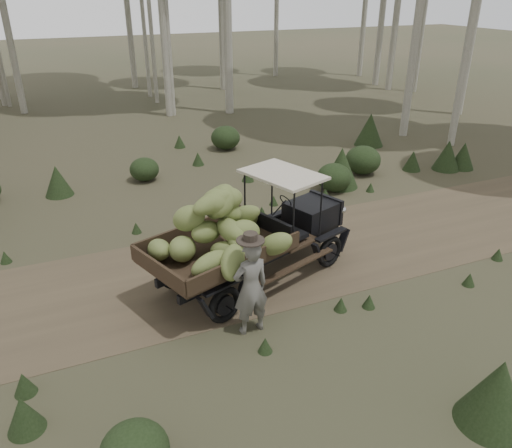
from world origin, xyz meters
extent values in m
plane|color=#473D2B|center=(0.00, 0.00, 0.00)|extent=(120.00, 120.00, 0.00)
cube|color=brown|center=(0.00, 0.00, 0.00)|extent=(70.00, 4.00, 0.01)
cube|color=black|center=(2.04, 0.04, 1.01)|extent=(1.27, 1.24, 0.56)
cube|color=black|center=(2.56, 0.22, 1.01)|extent=(0.43, 0.99, 0.63)
cube|color=black|center=(0.70, -0.43, 1.11)|extent=(0.55, 1.36, 0.56)
cube|color=#38281C|center=(-0.63, -0.90, 1.01)|extent=(3.28, 2.66, 0.08)
cube|color=#38281C|center=(-0.94, -0.04, 1.19)|extent=(2.69, 1.00, 0.32)
cube|color=#38281C|center=(-0.33, -1.76, 1.19)|extent=(2.69, 1.00, 0.32)
cube|color=#38281C|center=(-1.97, -1.37, 1.19)|extent=(0.66, 1.74, 0.32)
cube|color=beige|center=(1.11, -0.29, 2.25)|extent=(1.67, 2.01, 0.06)
cube|color=black|center=(0.24, -0.19, 0.63)|extent=(4.42, 1.64, 0.18)
cube|color=black|center=(0.50, -0.91, 0.63)|extent=(4.42, 1.64, 0.18)
torus|color=black|center=(1.58, 0.73, 0.38)|extent=(0.77, 0.39, 0.77)
torus|color=black|center=(2.12, -0.79, 0.38)|extent=(0.77, 0.39, 0.77)
torus|color=black|center=(-1.38, -0.31, 0.38)|extent=(0.77, 0.39, 0.77)
torus|color=black|center=(-0.84, -1.83, 0.38)|extent=(0.77, 0.39, 0.77)
sphere|color=beige|center=(2.49, 0.68, 1.06)|extent=(0.18, 0.18, 0.18)
sphere|color=beige|center=(2.79, -0.18, 1.06)|extent=(0.18, 0.18, 0.18)
ellipsoid|color=olive|center=(-0.59, -1.43, 1.28)|extent=(0.85, 0.92, 0.51)
ellipsoid|color=olive|center=(-0.88, -1.00, 1.58)|extent=(0.89, 0.76, 0.56)
ellipsoid|color=olive|center=(-1.17, -0.84, 1.86)|extent=(0.95, 0.85, 0.72)
ellipsoid|color=olive|center=(-0.77, -1.10, 2.22)|extent=(0.98, 0.57, 0.55)
ellipsoid|color=olive|center=(-1.39, -1.03, 1.33)|extent=(0.87, 1.05, 0.79)
ellipsoid|color=olive|center=(-0.35, -1.37, 1.55)|extent=(0.80, 0.92, 0.63)
ellipsoid|color=olive|center=(-0.39, -0.82, 1.89)|extent=(0.90, 0.83, 0.67)
ellipsoid|color=olive|center=(-0.65, -1.00, 2.18)|extent=(0.91, 0.91, 0.64)
ellipsoid|color=olive|center=(-1.07, -1.71, 1.29)|extent=(0.88, 0.47, 0.61)
ellipsoid|color=olive|center=(-0.47, -1.27, 1.66)|extent=(0.57, 0.89, 0.46)
ellipsoid|color=olive|center=(-0.42, -0.55, 1.91)|extent=(0.86, 0.92, 0.58)
ellipsoid|color=olive|center=(-0.38, -0.91, 2.17)|extent=(0.82, 0.65, 0.55)
ellipsoid|color=olive|center=(-1.79, -0.75, 1.26)|extent=(0.46, 0.94, 0.69)
ellipsoid|color=olive|center=(-0.23, -1.34, 1.61)|extent=(0.94, 0.69, 0.65)
ellipsoid|color=olive|center=(-0.54, -0.65, 1.88)|extent=(0.94, 0.44, 0.69)
ellipsoid|color=olive|center=(-0.53, -0.96, 2.17)|extent=(1.01, 1.04, 0.78)
ellipsoid|color=olive|center=(0.30, -0.06, 1.26)|extent=(0.80, 0.65, 0.63)
ellipsoid|color=olive|center=(0.09, -0.51, 1.56)|extent=(0.93, 0.81, 0.65)
ellipsoid|color=olive|center=(-0.62, -0.69, 1.95)|extent=(0.54, 0.88, 0.45)
ellipsoid|color=olive|center=(-0.47, -0.69, 2.14)|extent=(0.57, 0.90, 0.55)
ellipsoid|color=olive|center=(0.01, -0.84, 1.27)|extent=(0.77, 0.71, 0.51)
ellipsoid|color=olive|center=(-0.70, -1.94, 1.36)|extent=(0.83, 0.98, 0.76)
ellipsoid|color=olive|center=(0.35, -1.58, 1.34)|extent=(0.92, 0.83, 0.71)
imported|color=#63615B|center=(-0.48, -2.28, 0.95)|extent=(0.73, 0.51, 1.90)
cylinder|color=#312922|center=(-0.48, -2.28, 1.93)|extent=(0.54, 0.54, 0.03)
cylinder|color=#312922|center=(-0.48, -2.28, 1.99)|extent=(0.27, 0.27, 0.15)
cone|color=#233319|center=(-3.36, 6.29, 0.48)|extent=(0.86, 0.86, 0.96)
cone|color=#233319|center=(8.62, 6.99, 0.65)|extent=(1.16, 1.16, 1.29)
ellipsoid|color=#233319|center=(4.69, 3.25, 0.45)|extent=(1.10, 1.10, 0.88)
cone|color=#233319|center=(8.25, 3.84, 0.35)|extent=(0.63, 0.63, 0.70)
cone|color=#233319|center=(2.51, 5.11, 0.23)|extent=(0.42, 0.42, 0.46)
cone|color=#233319|center=(-4.43, -3.14, 0.31)|extent=(0.55, 0.55, 0.61)
ellipsoid|color=#233319|center=(3.06, 8.78, 0.47)|extent=(1.15, 1.15, 0.92)
cone|color=#233319|center=(5.08, 3.50, 0.65)|extent=(1.16, 1.16, 1.29)
cone|color=#233319|center=(10.02, 3.30, 0.47)|extent=(0.85, 0.85, 0.94)
ellipsoid|color=#233319|center=(6.43, 4.22, 0.50)|extent=(1.21, 1.21, 0.97)
cone|color=#233319|center=(-4.44, -2.35, 0.20)|extent=(0.36, 0.36, 0.40)
cone|color=#233319|center=(1.47, 7.35, 0.24)|extent=(0.43, 0.43, 0.48)
cone|color=#233319|center=(9.41, 3.42, 0.53)|extent=(0.95, 0.95, 1.06)
cone|color=#233319|center=(1.44, 9.73, 0.25)|extent=(0.46, 0.46, 0.51)
ellipsoid|color=#233319|center=(-0.63, 6.52, 0.40)|extent=(0.97, 0.97, 0.77)
cone|color=#233319|center=(1.96, -5.74, 0.58)|extent=(1.05, 1.05, 1.17)
cone|color=#233319|center=(2.45, 2.96, 0.15)|extent=(0.27, 0.27, 0.30)
cone|color=#233319|center=(-4.82, 2.37, 0.15)|extent=(0.27, 0.27, 0.30)
cone|color=#233319|center=(1.65, 2.18, 0.15)|extent=(0.27, 0.27, 0.30)
cone|color=#233319|center=(4.50, -2.71, 0.15)|extent=(0.27, 0.27, 0.30)
cone|color=#233319|center=(3.10, 2.43, 0.15)|extent=(0.27, 0.27, 0.30)
cone|color=#233319|center=(0.37, 2.32, 0.15)|extent=(0.27, 0.27, 0.30)
cone|color=#233319|center=(5.98, -2.12, 0.15)|extent=(0.27, 0.27, 0.30)
cone|color=#233319|center=(4.15, 2.84, 0.15)|extent=(0.27, 0.27, 0.30)
cone|color=#233319|center=(1.80, 2.36, 0.15)|extent=(0.27, 0.27, 0.30)
cone|color=#233319|center=(0.00, 2.61, 0.15)|extent=(0.27, 0.27, 0.30)
cone|color=#233319|center=(-0.49, -2.95, 0.15)|extent=(0.27, 0.27, 0.30)
cone|color=#233319|center=(2.01, -2.54, 0.15)|extent=(0.27, 0.27, 0.30)
cone|color=#233319|center=(-1.67, 2.72, 0.15)|extent=(0.27, 0.27, 0.30)
cone|color=#233319|center=(5.73, 2.71, 0.15)|extent=(0.27, 0.27, 0.30)
cone|color=#233319|center=(1.43, -2.40, 0.15)|extent=(0.27, 0.27, 0.30)
camera|label=1|loc=(-3.43, -9.38, 5.94)|focal=35.00mm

